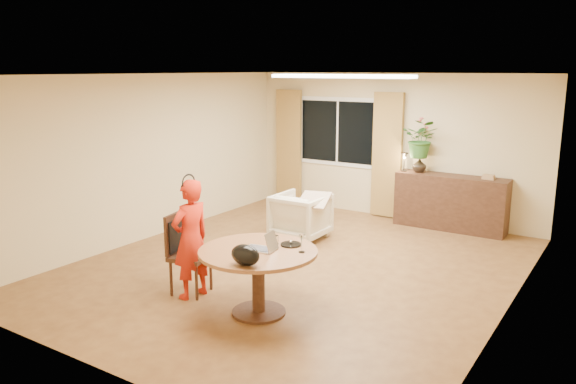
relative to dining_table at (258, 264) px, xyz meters
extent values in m
plane|color=brown|center=(-0.43, 1.49, -0.58)|extent=(6.50, 6.50, 0.00)
plane|color=white|center=(-0.43, 1.49, 2.02)|extent=(6.50, 6.50, 0.00)
plane|color=beige|center=(-0.43, 4.74, 0.72)|extent=(5.50, 0.00, 5.50)
plane|color=beige|center=(-3.18, 1.49, 0.72)|extent=(0.00, 6.50, 6.50)
plane|color=beige|center=(2.32, 1.49, 0.72)|extent=(0.00, 6.50, 6.50)
cube|color=white|center=(-1.53, 4.73, 0.92)|extent=(1.70, 0.02, 1.30)
cube|color=black|center=(-1.53, 4.72, 0.92)|extent=(1.55, 0.01, 1.15)
cube|color=white|center=(-1.53, 4.72, 0.92)|extent=(0.04, 0.01, 1.15)
cube|color=olive|center=(-2.58, 4.65, 0.56)|extent=(0.55, 0.08, 2.25)
cube|color=olive|center=(-0.48, 4.65, 0.56)|extent=(0.55, 0.08, 2.25)
cube|color=white|center=(-0.43, 2.69, 1.98)|extent=(2.20, 0.35, 0.05)
cylinder|color=brown|center=(0.00, 0.00, 0.14)|extent=(1.31, 1.31, 0.04)
cylinder|color=black|center=(0.00, 0.00, -0.23)|extent=(0.14, 0.14, 0.70)
cylinder|color=black|center=(0.00, 0.00, -0.57)|extent=(0.60, 0.60, 0.03)
imported|color=red|center=(-0.95, -0.04, 0.13)|extent=(0.57, 0.42, 1.43)
imported|color=beige|center=(-1.09, 2.67, -0.22)|extent=(0.79, 0.81, 0.74)
cube|color=black|center=(0.76, 4.50, -0.12)|extent=(1.85, 0.45, 0.92)
imported|color=black|center=(0.18, 4.50, 0.46)|extent=(0.30, 0.30, 0.25)
imported|color=#2D6124|center=(0.20, 4.50, 0.92)|extent=(0.62, 0.54, 0.66)
camera|label=1|loc=(3.43, -4.73, 2.09)|focal=35.00mm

